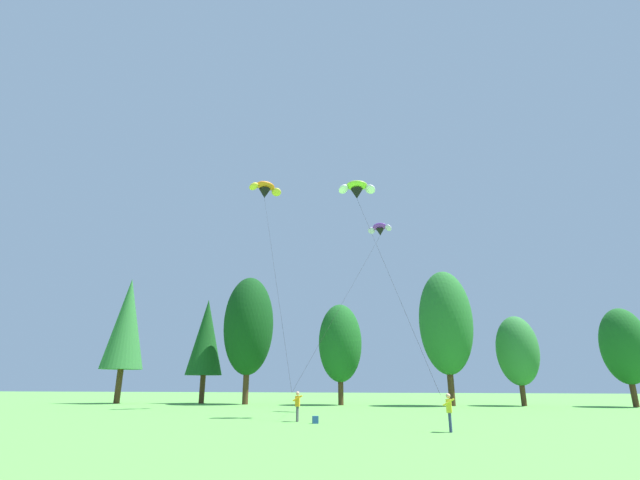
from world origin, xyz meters
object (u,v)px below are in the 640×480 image
(kite_flyer_mid, at_px, (449,409))
(backpack, at_px, (315,420))
(parafoil_kite_far_orange, at_px, (265,190))
(parafoil_kite_mid_lime_white, at_px, (357,189))
(kite_flyer_near, at_px, (297,404))
(parafoil_kite_high_purple, at_px, (380,229))

(kite_flyer_mid, relative_size, backpack, 4.23)
(parafoil_kite_far_orange, distance_m, backpack, 26.29)
(parafoil_kite_mid_lime_white, relative_size, backpack, 37.83)
(kite_flyer_near, xyz_separation_m, parafoil_kite_far_orange, (-6.92, 12.77, 20.00))
(parafoil_kite_far_orange, bearing_deg, backpack, -59.24)
(kite_flyer_near, distance_m, kite_flyer_mid, 9.53)
(parafoil_kite_high_purple, height_order, parafoil_kite_far_orange, parafoil_kite_far_orange)
(kite_flyer_mid, height_order, parafoil_kite_high_purple, parafoil_kite_high_purple)
(parafoil_kite_far_orange, bearing_deg, kite_flyer_near, -61.55)
(parafoil_kite_mid_lime_white, distance_m, backpack, 16.73)
(kite_flyer_mid, relative_size, parafoil_kite_mid_lime_white, 0.11)
(parafoil_kite_high_purple, bearing_deg, backpack, -105.31)
(parafoil_kite_far_orange, bearing_deg, kite_flyer_mid, -48.51)
(parafoil_kite_far_orange, height_order, backpack, parafoil_kite_far_orange)
(parafoil_kite_high_purple, xyz_separation_m, backpack, (-3.30, -12.07, -15.13))
(kite_flyer_mid, bearing_deg, backpack, 153.81)
(parafoil_kite_mid_lime_white, xyz_separation_m, parafoil_kite_far_orange, (-10.38, 9.12, 4.88))
(parafoil_kite_high_purple, distance_m, backpack, 19.63)
(parafoil_kite_mid_lime_white, distance_m, parafoil_kite_far_orange, 14.66)
(parafoil_kite_mid_lime_white, bearing_deg, parafoil_kite_high_purple, 81.12)
(parafoil_kite_far_orange, xyz_separation_m, backpack, (8.23, -13.83, -20.79))
(kite_flyer_near, bearing_deg, parafoil_kite_high_purple, 67.29)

